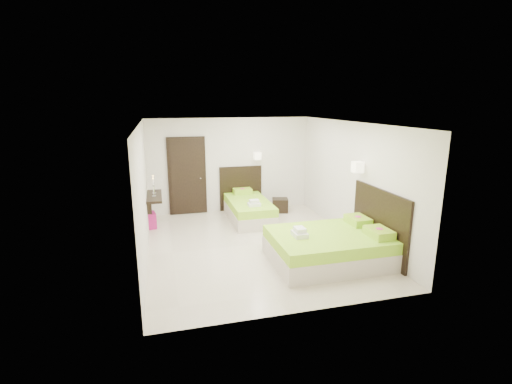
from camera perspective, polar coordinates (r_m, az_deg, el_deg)
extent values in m
plane|color=beige|center=(8.13, -0.14, -8.08)|extent=(5.50, 5.50, 0.00)
cube|color=beige|center=(9.75, -1.10, -3.34)|extent=(1.00, 2.01, 0.32)
cube|color=#83C920|center=(9.67, -1.11, -1.87)|extent=(0.99, 1.99, 0.20)
cube|color=black|center=(10.54, -2.36, 0.59)|extent=(1.20, 0.05, 1.25)
cube|color=#9ACB25|center=(10.34, -2.10, 0.13)|extent=(0.50, 0.34, 0.14)
cylinder|color=#EA378A|center=(10.32, -2.10, 0.52)|extent=(0.12, 0.12, 0.00)
cube|color=white|center=(9.12, -0.29, -1.92)|extent=(0.30, 0.22, 0.08)
cube|color=white|center=(9.10, -0.29, -1.43)|extent=(0.23, 0.17, 0.08)
cube|color=white|center=(10.33, 0.19, 5.57)|extent=(0.18, 0.18, 0.20)
cylinder|color=#2D2116|center=(10.40, 0.08, 5.63)|extent=(0.03, 0.16, 0.03)
cube|color=beige|center=(7.40, 11.05, -9.17)|extent=(2.20, 1.65, 0.35)
cube|color=#83C920|center=(7.29, 11.15, -7.10)|extent=(2.18, 1.63, 0.22)
cube|color=black|center=(7.73, 18.40, -4.59)|extent=(0.05, 1.87, 1.37)
cube|color=#9ACB25|center=(7.31, 18.40, -5.96)|extent=(0.37, 0.55, 0.15)
cylinder|color=#EA378A|center=(7.28, 18.44, -5.37)|extent=(0.13, 0.13, 0.00)
cube|color=#9ACB25|center=(7.93, 15.39, -4.21)|extent=(0.37, 0.55, 0.15)
cylinder|color=#EA378A|center=(7.90, 15.43, -3.67)|extent=(0.13, 0.13, 0.00)
cube|color=white|center=(7.01, 6.72, -6.47)|extent=(0.24, 0.33, 0.09)
cube|color=white|center=(6.98, 6.74, -5.79)|extent=(0.18, 0.25, 0.09)
cube|color=white|center=(7.98, 15.37, 3.72)|extent=(0.20, 0.20, 0.22)
cylinder|color=#2D2116|center=(8.02, 15.87, 3.74)|extent=(0.16, 0.03, 0.03)
cube|color=black|center=(10.44, 3.72, -2.04)|extent=(0.51, 0.48, 0.38)
cube|color=#A41562|center=(9.47, -16.34, -4.24)|extent=(0.44, 0.44, 0.38)
cube|color=black|center=(10.23, -10.55, 2.39)|extent=(1.02, 0.06, 2.14)
cube|color=black|center=(10.20, -10.53, 2.35)|extent=(0.88, 0.04, 2.06)
cylinder|color=silver|center=(10.21, -8.54, 2.15)|extent=(0.03, 0.10, 0.03)
cube|color=black|center=(9.18, -15.39, -0.65)|extent=(0.35, 1.20, 0.06)
cube|color=black|center=(8.78, -16.08, -2.36)|extent=(0.10, 0.04, 0.30)
cube|color=black|center=(9.65, -16.00, -0.91)|extent=(0.10, 0.04, 0.30)
cylinder|color=silver|center=(9.02, -15.40, -0.64)|extent=(0.10, 0.10, 0.02)
cylinder|color=silver|center=(8.99, -15.45, 0.10)|extent=(0.02, 0.02, 0.22)
cone|color=silver|center=(8.97, -15.51, 0.91)|extent=(0.07, 0.07, 0.04)
cylinder|color=white|center=(8.95, -15.54, 1.50)|extent=(0.02, 0.02, 0.15)
sphere|color=#FFB23F|center=(8.93, -15.58, 2.05)|extent=(0.02, 0.02, 0.02)
cylinder|color=silver|center=(9.31, -15.40, -0.19)|extent=(0.10, 0.10, 0.02)
cylinder|color=silver|center=(9.29, -15.44, 0.52)|extent=(0.02, 0.02, 0.22)
cone|color=silver|center=(9.26, -15.50, 1.31)|extent=(0.07, 0.07, 0.04)
cylinder|color=white|center=(9.24, -15.53, 1.88)|extent=(0.02, 0.02, 0.15)
sphere|color=#FFB23F|center=(9.22, -15.57, 2.41)|extent=(0.02, 0.02, 0.02)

